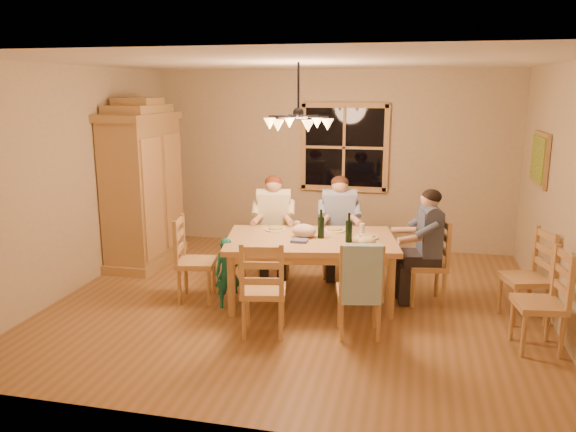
% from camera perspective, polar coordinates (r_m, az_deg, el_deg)
% --- Properties ---
extents(floor, '(5.50, 5.50, 0.00)m').
position_cam_1_polar(floor, '(6.60, 0.98, -8.74)').
color(floor, olive).
rests_on(floor, ground).
extents(ceiling, '(5.50, 5.00, 0.02)m').
position_cam_1_polar(ceiling, '(6.14, 1.08, 15.38)').
color(ceiling, white).
rests_on(ceiling, wall_back).
extents(wall_back, '(5.50, 0.02, 2.70)m').
position_cam_1_polar(wall_back, '(8.67, 4.40, 5.69)').
color(wall_back, tan).
rests_on(wall_back, floor).
extents(wall_left, '(0.02, 5.00, 2.70)m').
position_cam_1_polar(wall_left, '(7.29, -20.68, 3.52)').
color(wall_left, tan).
rests_on(wall_left, floor).
extents(wall_right, '(0.02, 5.00, 2.70)m').
position_cam_1_polar(wall_right, '(6.29, 26.38, 1.61)').
color(wall_right, tan).
rests_on(wall_right, floor).
extents(window, '(1.30, 0.06, 1.30)m').
position_cam_1_polar(window, '(8.58, 5.72, 6.94)').
color(window, black).
rests_on(window, wall_back).
extents(painting, '(0.06, 0.78, 0.64)m').
position_cam_1_polar(painting, '(7.40, 24.20, 5.31)').
color(painting, '#A07E45').
rests_on(painting, wall_right).
extents(chandelier, '(0.77, 0.68, 0.71)m').
position_cam_1_polar(chandelier, '(6.14, 1.05, 9.56)').
color(chandelier, black).
rests_on(chandelier, ceiling).
extents(armoire, '(0.66, 1.40, 2.30)m').
position_cam_1_polar(armoire, '(8.08, -14.47, 2.69)').
color(armoire, '#A07E45').
rests_on(armoire, floor).
extents(dining_table, '(2.10, 1.51, 0.76)m').
position_cam_1_polar(dining_table, '(6.44, 2.33, -3.09)').
color(dining_table, tan).
rests_on(dining_table, floor).
extents(chair_far_left, '(0.51, 0.50, 0.99)m').
position_cam_1_polar(chair_far_left, '(7.42, -1.44, -3.79)').
color(chair_far_left, tan).
rests_on(chair_far_left, floor).
extents(chair_far_right, '(0.51, 0.50, 0.99)m').
position_cam_1_polar(chair_far_right, '(7.42, 5.14, -3.84)').
color(chair_far_right, tan).
rests_on(chair_far_right, floor).
extents(chair_near_left, '(0.51, 0.50, 0.99)m').
position_cam_1_polar(chair_near_left, '(5.72, -2.50, -9.01)').
color(chair_near_left, tan).
rests_on(chair_near_left, floor).
extents(chair_near_right, '(0.51, 0.50, 0.99)m').
position_cam_1_polar(chair_near_right, '(5.73, 7.20, -9.07)').
color(chair_near_right, tan).
rests_on(chair_near_right, floor).
extents(chair_end_left, '(0.50, 0.51, 0.99)m').
position_cam_1_polar(chair_end_left, '(6.67, -9.24, -5.91)').
color(chair_end_left, tan).
rests_on(chair_end_left, floor).
extents(chair_end_right, '(0.50, 0.51, 0.99)m').
position_cam_1_polar(chair_end_right, '(6.69, 13.80, -6.06)').
color(chair_end_right, tan).
rests_on(chair_end_right, floor).
extents(adult_woman, '(0.45, 0.48, 0.87)m').
position_cam_1_polar(adult_woman, '(7.28, -1.47, 0.27)').
color(adult_woman, beige).
rests_on(adult_woman, floor).
extents(adult_plaid_man, '(0.45, 0.48, 0.87)m').
position_cam_1_polar(adult_plaid_man, '(7.28, 5.22, 0.21)').
color(adult_plaid_man, '#33508D').
rests_on(adult_plaid_man, floor).
extents(adult_slate_man, '(0.48, 0.45, 0.87)m').
position_cam_1_polar(adult_slate_man, '(6.54, 14.06, -1.60)').
color(adult_slate_man, '#44506E').
rests_on(adult_slate_man, floor).
extents(towel, '(0.39, 0.17, 0.58)m').
position_cam_1_polar(towel, '(5.41, 7.50, -5.92)').
color(towel, '#9AC3D0').
rests_on(towel, chair_near_right).
extents(wine_bottle_a, '(0.08, 0.08, 0.33)m').
position_cam_1_polar(wine_bottle_a, '(6.38, 3.37, -0.80)').
color(wine_bottle_a, black).
rests_on(wine_bottle_a, dining_table).
extents(wine_bottle_b, '(0.08, 0.08, 0.33)m').
position_cam_1_polar(wine_bottle_b, '(6.24, 6.21, -1.18)').
color(wine_bottle_b, black).
rests_on(wine_bottle_b, dining_table).
extents(plate_woman, '(0.26, 0.26, 0.02)m').
position_cam_1_polar(plate_woman, '(6.75, -1.25, -1.38)').
color(plate_woman, white).
rests_on(plate_woman, dining_table).
extents(plate_plaid, '(0.26, 0.26, 0.02)m').
position_cam_1_polar(plate_plaid, '(6.73, 4.71, -1.47)').
color(plate_plaid, white).
rests_on(plate_plaid, dining_table).
extents(plate_slate, '(0.26, 0.26, 0.02)m').
position_cam_1_polar(plate_slate, '(6.47, 8.01, -2.15)').
color(plate_slate, white).
rests_on(plate_slate, dining_table).
extents(wine_glass_a, '(0.06, 0.06, 0.14)m').
position_cam_1_polar(wine_glass_a, '(6.62, 0.93, -1.13)').
color(wine_glass_a, silver).
rests_on(wine_glass_a, dining_table).
extents(wine_glass_b, '(0.06, 0.06, 0.14)m').
position_cam_1_polar(wine_glass_b, '(6.56, 7.53, -1.36)').
color(wine_glass_b, silver).
rests_on(wine_glass_b, dining_table).
extents(cap, '(0.20, 0.20, 0.11)m').
position_cam_1_polar(cap, '(6.12, 8.02, -2.57)').
color(cap, '#C5BF83').
rests_on(cap, dining_table).
extents(napkin, '(0.20, 0.17, 0.03)m').
position_cam_1_polar(napkin, '(6.24, 1.16, -2.53)').
color(napkin, '#515F96').
rests_on(napkin, dining_table).
extents(cloth_bundle, '(0.28, 0.22, 0.15)m').
position_cam_1_polar(cloth_bundle, '(6.42, 1.63, -1.50)').
color(cloth_bundle, '#C8A791').
rests_on(cloth_bundle, dining_table).
extents(child, '(0.34, 0.30, 0.80)m').
position_cam_1_polar(child, '(6.38, -6.13, -5.79)').
color(child, '#1A7769').
rests_on(child, floor).
extents(chair_spare_front, '(0.47, 0.49, 0.99)m').
position_cam_1_polar(chair_spare_front, '(5.88, 23.97, -9.57)').
color(chair_spare_front, tan).
rests_on(chair_spare_front, floor).
extents(chair_spare_back, '(0.53, 0.54, 0.99)m').
position_cam_1_polar(chair_spare_back, '(6.54, 22.78, -7.18)').
color(chair_spare_back, tan).
rests_on(chair_spare_back, floor).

